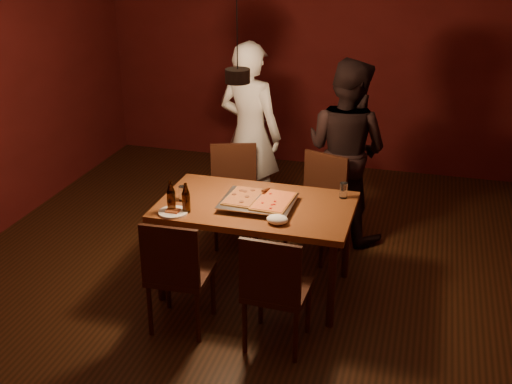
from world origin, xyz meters
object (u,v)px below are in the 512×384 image
(chair_far_right, at_px, (319,195))
(beer_bottle_a, at_px, (171,196))
(diner_white, at_px, (250,134))
(pendant_lamp, at_px, (238,74))
(dining_table, at_px, (256,212))
(chair_far_left, at_px, (234,184))
(beer_bottle_b, at_px, (186,198))
(chair_near_left, at_px, (176,266))
(diner_dark, at_px, (346,150))
(chair_near_right, at_px, (274,283))
(pizza_tray, at_px, (258,203))
(plate_slice, at_px, (173,212))

(chair_far_right, bearing_deg, beer_bottle_a, 67.30)
(diner_white, bearing_deg, beer_bottle_a, 98.81)
(pendant_lamp, bearing_deg, dining_table, 12.55)
(chair_far_left, bearing_deg, beer_bottle_b, 68.65)
(beer_bottle_a, xyz_separation_m, beer_bottle_b, (0.11, 0.02, -0.01))
(chair_far_left, height_order, chair_near_left, same)
(chair_near_left, xyz_separation_m, beer_bottle_b, (-0.08, 0.44, 0.33))
(chair_far_right, bearing_deg, diner_dark, -94.39)
(chair_far_right, relative_size, chair_near_left, 1.09)
(chair_near_left, relative_size, beer_bottle_a, 1.96)
(chair_near_right, bearing_deg, beer_bottle_b, 152.32)
(chair_far_left, xyz_separation_m, beer_bottle_b, (-0.03, -1.10, 0.33))
(diner_white, xyz_separation_m, pendant_lamp, (0.28, -1.27, 0.87))
(dining_table, relative_size, beer_bottle_a, 6.07)
(pizza_tray, distance_m, diner_dark, 1.30)
(dining_table, relative_size, diner_white, 0.85)
(chair_far_left, height_order, pizza_tray, chair_far_left)
(dining_table, distance_m, beer_bottle_a, 0.68)
(pendant_lamp, bearing_deg, chair_near_right, -57.09)
(chair_near_left, relative_size, diner_dark, 0.29)
(chair_near_left, distance_m, diner_dark, 2.12)
(diner_dark, bearing_deg, diner_white, 19.73)
(pizza_tray, relative_size, pendant_lamp, 0.50)
(chair_far_left, xyz_separation_m, chair_near_left, (0.05, -1.54, 0.00))
(dining_table, height_order, pizza_tray, pizza_tray)
(chair_far_right, xyz_separation_m, plate_slice, (-0.92, -1.11, 0.22))
(pizza_tray, distance_m, plate_slice, 0.65)
(plate_slice, bearing_deg, beer_bottle_a, 125.99)
(chair_near_left, relative_size, pendant_lamp, 0.44)
(diner_white, bearing_deg, chair_near_right, 125.52)
(chair_near_right, xyz_separation_m, diner_dark, (0.19, 1.92, 0.30))
(dining_table, bearing_deg, chair_near_right, -65.74)
(pizza_tray, xyz_separation_m, beer_bottle_a, (-0.60, -0.27, 0.10))
(chair_near_right, relative_size, beer_bottle_a, 1.96)
(chair_near_right, xyz_separation_m, pendant_lamp, (-0.47, 0.72, 1.22))
(pizza_tray, bearing_deg, chair_near_right, -65.73)
(beer_bottle_a, bearing_deg, diner_white, 83.82)
(dining_table, bearing_deg, pizza_tray, -52.08)
(dining_table, height_order, diner_white, diner_white)
(chair_near_left, distance_m, pizza_tray, 0.84)
(chair_far_left, distance_m, beer_bottle_a, 1.18)
(chair_far_left, distance_m, pendant_lamp, 1.52)
(plate_slice, xyz_separation_m, diner_dark, (1.08, 1.50, 0.08))
(dining_table, bearing_deg, pendant_lamp, -167.45)
(beer_bottle_a, xyz_separation_m, pendant_lamp, (0.45, 0.28, 0.89))
(diner_white, bearing_deg, chair_far_left, 101.15)
(dining_table, relative_size, pendant_lamp, 1.36)
(plate_slice, height_order, pendant_lamp, pendant_lamp)
(pizza_tray, relative_size, plate_slice, 2.49)
(diner_dark, bearing_deg, chair_near_right, 108.52)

